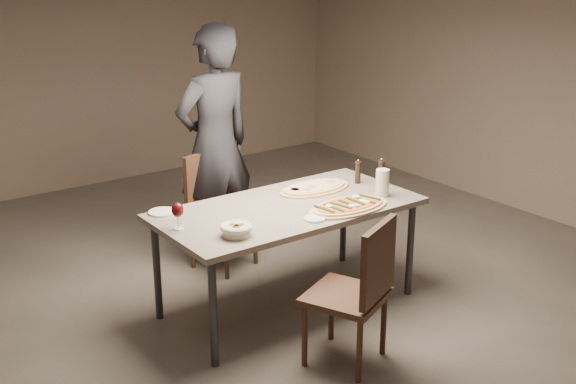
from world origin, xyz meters
TOP-DOWN VIEW (x-y plane):
  - room at (0.00, 0.00)m, footprint 7.00×7.00m
  - dining_table at (0.00, 0.00)m, footprint 1.80×0.90m
  - zucchini_pizza at (0.30, -0.28)m, footprint 0.62×0.34m
  - ham_pizza at (0.36, 0.17)m, footprint 0.58×0.32m
  - bread_basket at (-0.57, -0.25)m, footprint 0.20×0.20m
  - oil_dish at (-0.02, -0.31)m, footprint 0.14×0.14m
  - pepper_mill_left at (0.72, 0.10)m, footprint 0.05×0.05m
  - pepper_mill_right at (0.83, -0.03)m, footprint 0.05×0.05m
  - carafe at (0.65, -0.23)m, footprint 0.09×0.09m
  - wine_glass at (-0.80, 0.06)m, footprint 0.08×0.08m
  - side_plate at (-0.75, 0.38)m, footprint 0.18×0.18m
  - chair_near at (-0.11, -0.86)m, footprint 0.58×0.58m
  - chair_far at (-0.03, 0.93)m, footprint 0.54×0.54m
  - diner at (0.06, 1.05)m, footprint 0.73×0.51m

SIDE VIEW (x-z plane):
  - chair_far at x=-0.03m, z-range 0.06..0.96m
  - chair_near at x=-0.11m, z-range 0.06..0.99m
  - dining_table at x=0.00m, z-range 0.32..1.07m
  - side_plate at x=-0.75m, z-range 0.75..0.76m
  - oil_dish at x=-0.02m, z-range 0.75..0.77m
  - ham_pizza at x=0.36m, z-range 0.75..0.78m
  - zucchini_pizza at x=0.30m, z-range 0.74..0.79m
  - bread_basket at x=-0.57m, z-range 0.76..0.83m
  - pepper_mill_left at x=0.72m, z-range 0.74..0.93m
  - pepper_mill_right at x=0.83m, z-range 0.74..0.95m
  - carafe at x=0.65m, z-range 0.75..0.95m
  - wine_glass at x=-0.80m, z-range 0.78..0.96m
  - diner at x=0.06m, z-range 0.00..1.89m
  - room at x=0.00m, z-range -2.10..4.90m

